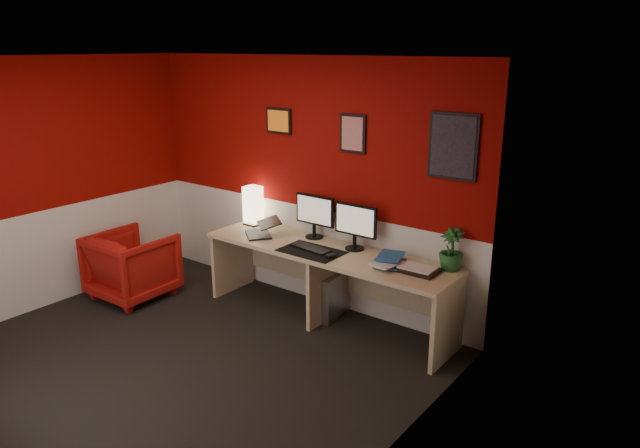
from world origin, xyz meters
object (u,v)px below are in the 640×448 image
at_px(pc_tower, 331,295).
at_px(armchair, 132,265).
at_px(monitor_left, 314,210).
at_px(zen_tray, 417,270).
at_px(laptop, 258,225).
at_px(monitor_right, 355,220).
at_px(potted_plant, 451,249).
at_px(desk, 327,286).
at_px(shoji_lamp, 253,206).

xyz_separation_m(pc_tower, armchair, (-1.96, -0.88, 0.13)).
distance_m(monitor_left, zen_tray, 1.32).
relative_size(laptop, armchair, 0.43).
height_order(monitor_right, potted_plant, monitor_right).
bearing_deg(monitor_left, potted_plant, 0.13).
relative_size(desk, armchair, 3.36).
relative_size(monitor_left, pc_tower, 1.29).
distance_m(desk, monitor_right, 0.71).
height_order(laptop, monitor_right, monitor_right).
bearing_deg(zen_tray, monitor_right, 168.34).
bearing_deg(pc_tower, armchair, -162.82).
height_order(zen_tray, pc_tower, zen_tray).
bearing_deg(zen_tray, shoji_lamp, 175.23).
relative_size(shoji_lamp, monitor_right, 0.69).
xyz_separation_m(laptop, potted_plant, (1.97, 0.29, 0.08)).
relative_size(laptop, monitor_right, 0.57).
bearing_deg(shoji_lamp, potted_plant, 0.89).
height_order(desk, shoji_lamp, shoji_lamp).
bearing_deg(zen_tray, laptop, -177.23).
relative_size(monitor_left, armchair, 0.75).
bearing_deg(monitor_right, desk, -137.76).
relative_size(potted_plant, pc_tower, 0.83).
height_order(monitor_left, monitor_right, same).
height_order(shoji_lamp, monitor_right, monitor_right).
relative_size(desk, monitor_left, 4.48).
relative_size(desk, laptop, 7.88).
xyz_separation_m(shoji_lamp, monitor_left, (0.80, 0.03, 0.09)).
bearing_deg(potted_plant, monitor_right, -176.80).
bearing_deg(armchair, laptop, -150.07).
xyz_separation_m(monitor_left, monitor_right, (0.52, -0.05, 0.00)).
relative_size(laptop, potted_plant, 0.88).
bearing_deg(laptop, zen_tray, 41.73).
height_order(pc_tower, armchair, armchair).
distance_m(potted_plant, pc_tower, 1.37).
bearing_deg(monitor_left, armchair, -148.99).
height_order(shoji_lamp, potted_plant, shoji_lamp).
xyz_separation_m(laptop, monitor_left, (0.50, 0.29, 0.18)).
bearing_deg(shoji_lamp, monitor_left, 2.28).
bearing_deg(zen_tray, desk, -178.54).
bearing_deg(monitor_right, pc_tower, -161.92).
distance_m(laptop, armchair, 1.45).
bearing_deg(monitor_right, laptop, -166.71).
distance_m(zen_tray, potted_plant, 0.34).
distance_m(shoji_lamp, zen_tray, 2.09).
relative_size(shoji_lamp, potted_plant, 1.07).
relative_size(zen_tray, armchair, 0.45).
xyz_separation_m(zen_tray, potted_plant, (0.21, 0.21, 0.17)).
bearing_deg(zen_tray, monitor_left, 170.85).
bearing_deg(monitor_left, pc_tower, -22.40).
relative_size(potted_plant, armchair, 0.48).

